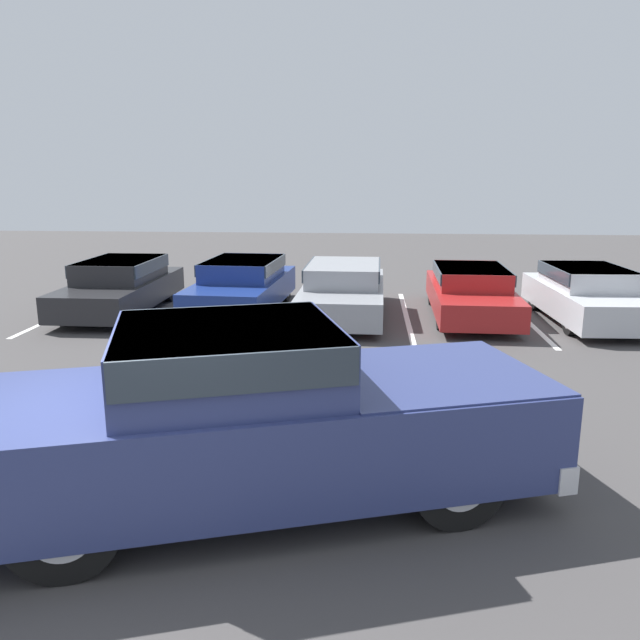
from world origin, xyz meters
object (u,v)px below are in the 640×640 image
object	(u,v)px
parked_sedan_b	(243,284)
pickup_truck	(261,415)
parked_sedan_e	(587,293)
parked_sedan_d	(470,290)
parked_sedan_a	(121,284)
parked_sedan_c	(344,288)
wheel_stop_curb	(476,288)

from	to	relation	value
parked_sedan_b	pickup_truck	bearing A→B (deg)	15.88
parked_sedan_e	parked_sedan_d	bearing A→B (deg)	-99.02
parked_sedan_d	parked_sedan_b	bearing A→B (deg)	-90.12
parked_sedan_a	parked_sedan_c	size ratio (longest dim) A/B	0.94
wheel_stop_curb	parked_sedan_c	bearing A→B (deg)	-136.16
parked_sedan_e	parked_sedan_c	bearing A→B (deg)	-93.97
parked_sedan_a	parked_sedan_e	size ratio (longest dim) A/B	1.05
parked_sedan_e	parked_sedan_a	bearing A→B (deg)	-93.34
parked_sedan_a	wheel_stop_curb	bearing A→B (deg)	111.09
parked_sedan_a	parked_sedan_e	distance (m)	10.87
parked_sedan_c	parked_sedan_e	distance (m)	5.48
wheel_stop_curb	pickup_truck	bearing A→B (deg)	-108.81
pickup_truck	parked_sedan_a	distance (m)	9.97
parked_sedan_b	parked_sedan_c	size ratio (longest dim) A/B	0.95
parked_sedan_c	wheel_stop_curb	size ratio (longest dim) A/B	2.71
parked_sedan_b	wheel_stop_curb	world-z (taller)	parked_sedan_b
pickup_truck	parked_sedan_b	bearing A→B (deg)	84.96
parked_sedan_c	parked_sedan_d	bearing A→B (deg)	93.56
pickup_truck	parked_sedan_a	bearing A→B (deg)	101.98
pickup_truck	parked_sedan_b	size ratio (longest dim) A/B	1.35
wheel_stop_curb	parked_sedan_a	bearing A→B (deg)	-159.03
parked_sedan_c	parked_sedan_a	bearing A→B (deg)	-89.52
parked_sedan_b	parked_sedan_e	distance (m)	7.94
parked_sedan_a	parked_sedan_c	distance (m)	5.39
pickup_truck	parked_sedan_e	bearing A→B (deg)	37.28
parked_sedan_c	parked_sedan_e	world-z (taller)	parked_sedan_e
parked_sedan_c	parked_sedan_e	bearing A→B (deg)	89.20
pickup_truck	wheel_stop_curb	size ratio (longest dim) A/B	3.48
parked_sedan_d	parked_sedan_e	bearing A→B (deg)	84.65
parked_sedan_b	wheel_stop_curb	size ratio (longest dim) A/B	2.59
pickup_truck	parked_sedan_d	xyz separation A→B (m)	(3.42, 8.75, -0.31)
parked_sedan_a	parked_sedan_d	xyz separation A→B (m)	(8.34, 0.08, -0.05)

